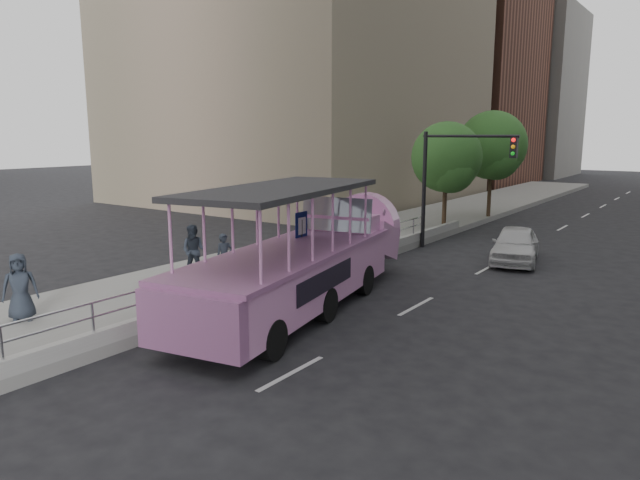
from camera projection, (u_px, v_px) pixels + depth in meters
ground at (310, 337)px, 14.42m from camera, size 160.00×160.00×0.00m
sidewalk at (340, 245)px, 25.68m from camera, size 5.50×80.00×0.30m
kerb_wall at (268, 284)px, 17.72m from camera, size 0.24×30.00×0.36m
guardrail at (267, 263)px, 17.60m from camera, size 0.07×22.00×0.71m
duck_boat at (307, 260)px, 17.03m from camera, size 4.66×11.38×3.68m
car at (515, 245)px, 22.85m from camera, size 2.60×4.49×1.44m
pedestrian_near at (225, 257)px, 18.90m from camera, size 0.58×0.67×1.55m
pedestrian_mid at (194, 251)px, 19.24m from camera, size 1.09×1.03×1.78m
pedestrian_far at (20, 287)px, 14.69m from camera, size 0.90×1.03×1.77m
parking_sign at (301, 243)px, 17.98m from camera, size 0.08×0.60×2.68m
traffic_signal at (450, 171)px, 24.74m from camera, size 4.20×0.32×5.20m
street_tree_near at (448, 160)px, 28.34m from camera, size 3.52×3.52×5.72m
street_tree_far at (493, 148)px, 32.93m from camera, size 3.97×3.97×6.45m
midrise_brick at (443, 59)px, 60.72m from camera, size 18.00×16.00×26.00m
midrise_stone_b at (508, 96)px, 72.89m from camera, size 16.00×14.00×20.00m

